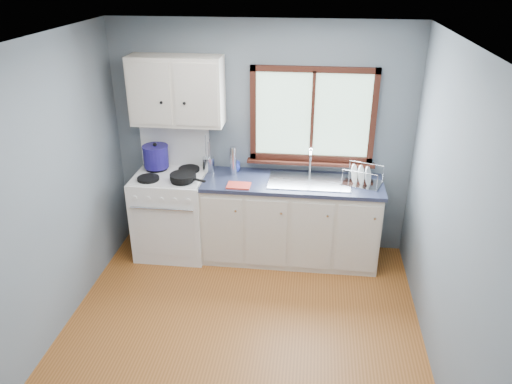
# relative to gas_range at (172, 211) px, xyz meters

# --- Properties ---
(floor) EXTENTS (3.20, 3.60, 0.02)m
(floor) POSITION_rel_gas_range_xyz_m (0.95, -1.47, -0.50)
(floor) COLOR #935220
(floor) RESTS_ON ground
(ceiling) EXTENTS (3.20, 3.60, 0.02)m
(ceiling) POSITION_rel_gas_range_xyz_m (0.95, -1.47, 2.02)
(ceiling) COLOR white
(ceiling) RESTS_ON wall_back
(wall_back) EXTENTS (3.20, 0.02, 2.50)m
(wall_back) POSITION_rel_gas_range_xyz_m (0.95, 0.34, 0.76)
(wall_back) COLOR slate
(wall_back) RESTS_ON ground
(wall_left) EXTENTS (0.02, 3.60, 2.50)m
(wall_left) POSITION_rel_gas_range_xyz_m (-0.66, -1.47, 0.76)
(wall_left) COLOR slate
(wall_left) RESTS_ON ground
(wall_right) EXTENTS (0.02, 3.60, 2.50)m
(wall_right) POSITION_rel_gas_range_xyz_m (2.56, -1.47, 0.76)
(wall_right) COLOR slate
(wall_right) RESTS_ON ground
(gas_range) EXTENTS (0.76, 0.69, 1.36)m
(gas_range) POSITION_rel_gas_range_xyz_m (0.00, 0.00, 0.00)
(gas_range) COLOR white
(gas_range) RESTS_ON floor
(base_cabinets) EXTENTS (1.85, 0.60, 0.88)m
(base_cabinets) POSITION_rel_gas_range_xyz_m (1.31, 0.02, -0.08)
(base_cabinets) COLOR beige
(base_cabinets) RESTS_ON floor
(countertop) EXTENTS (1.89, 0.64, 0.04)m
(countertop) POSITION_rel_gas_range_xyz_m (1.31, 0.02, 0.41)
(countertop) COLOR #1C2136
(countertop) RESTS_ON base_cabinets
(sink) EXTENTS (0.84, 0.46, 0.44)m
(sink) POSITION_rel_gas_range_xyz_m (1.49, 0.02, 0.37)
(sink) COLOR silver
(sink) RESTS_ON countertop
(window) EXTENTS (1.36, 0.10, 1.03)m
(window) POSITION_rel_gas_range_xyz_m (1.48, 0.30, 0.98)
(window) COLOR #9EC6A8
(window) RESTS_ON wall_back
(upper_cabinets) EXTENTS (0.95, 0.35, 0.70)m
(upper_cabinets) POSITION_rel_gas_range_xyz_m (0.10, 0.15, 1.31)
(upper_cabinets) COLOR beige
(upper_cabinets) RESTS_ON wall_back
(skillet) EXTENTS (0.43, 0.35, 0.05)m
(skillet) POSITION_rel_gas_range_xyz_m (0.20, -0.16, 0.49)
(skillet) COLOR black
(skillet) RESTS_ON gas_range
(stockpot) EXTENTS (0.36, 0.36, 0.27)m
(stockpot) POSITION_rel_gas_range_xyz_m (-0.18, 0.14, 0.59)
(stockpot) COLOR navy
(stockpot) RESTS_ON gas_range
(utensil_crock) EXTENTS (0.17, 0.17, 0.41)m
(utensil_crock) POSITION_rel_gas_range_xyz_m (0.40, 0.16, 0.51)
(utensil_crock) COLOR silver
(utensil_crock) RESTS_ON countertop
(thermos) EXTENTS (0.08, 0.08, 0.31)m
(thermos) POSITION_rel_gas_range_xyz_m (0.67, 0.12, 0.58)
(thermos) COLOR silver
(thermos) RESTS_ON countertop
(soap_bottle) EXTENTS (0.10, 0.10, 0.23)m
(soap_bottle) POSITION_rel_gas_range_xyz_m (0.69, 0.17, 0.54)
(soap_bottle) COLOR #2D3FBD
(soap_bottle) RESTS_ON countertop
(dish_towel) EXTENTS (0.24, 0.18, 0.02)m
(dish_towel) POSITION_rel_gas_range_xyz_m (0.78, -0.18, 0.43)
(dish_towel) COLOR red
(dish_towel) RESTS_ON countertop
(dish_rack) EXTENTS (0.45, 0.39, 0.19)m
(dish_rack) POSITION_rel_gas_range_xyz_m (2.02, 0.03, 0.48)
(dish_rack) COLOR silver
(dish_rack) RESTS_ON countertop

